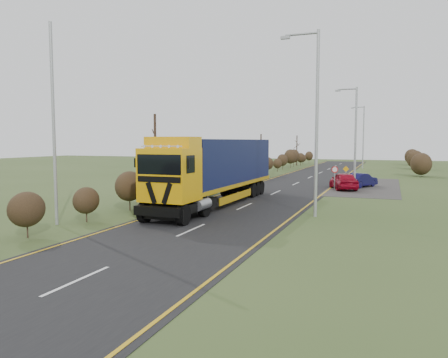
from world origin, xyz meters
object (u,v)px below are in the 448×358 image
streetlight_near (314,115)px  speed_sign (335,174)px  car_red_hatchback (344,181)px  car_blue_sedan (361,180)px  lorry (217,167)px

streetlight_near → speed_sign: 14.65m
car_red_hatchback → speed_sign: size_ratio=2.16×
streetlight_near → car_blue_sedan: bearing=85.1°
car_blue_sedan → streetlight_near: 17.98m
lorry → car_red_hatchback: lorry is taller
car_red_hatchback → speed_sign: 1.13m
speed_sign → car_blue_sedan: bearing=58.5°
lorry → car_blue_sedan: 17.12m
lorry → car_red_hatchback: bearing=62.0°
lorry → streetlight_near: (6.68, -2.27, 3.13)m
lorry → car_red_hatchback: size_ratio=3.61×
speed_sign → car_red_hatchback: bearing=42.3°
car_blue_sedan → streetlight_near: size_ratio=0.38×
car_red_hatchback → streetlight_near: (-0.19, -14.64, 4.89)m
lorry → car_red_hatchback: 14.25m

